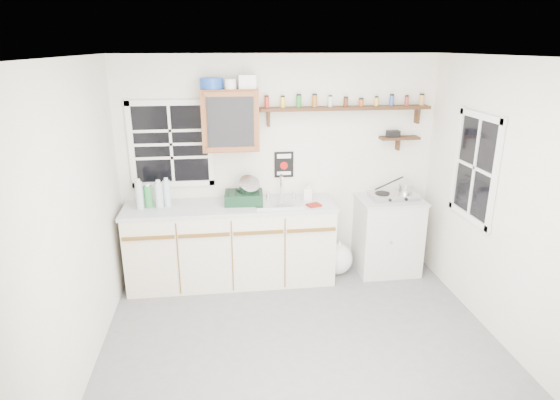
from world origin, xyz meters
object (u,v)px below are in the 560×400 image
(main_cabinet, at_px, (231,243))
(upper_cabinet, at_px, (230,120))
(dish_rack, at_px, (245,194))
(right_cabinet, at_px, (387,235))
(hotplate, at_px, (394,196))
(spice_shelf, at_px, (345,107))

(main_cabinet, relative_size, upper_cabinet, 3.55)
(main_cabinet, height_order, dish_rack, dish_rack)
(right_cabinet, height_order, upper_cabinet, upper_cabinet)
(upper_cabinet, bearing_deg, hotplate, -4.33)
(spice_shelf, xyz_separation_m, hotplate, (0.56, -0.21, -0.98))
(upper_cabinet, height_order, hotplate, upper_cabinet)
(upper_cabinet, distance_m, spice_shelf, 1.27)
(right_cabinet, bearing_deg, hotplate, -34.41)
(main_cabinet, height_order, spice_shelf, spice_shelf)
(right_cabinet, bearing_deg, upper_cabinet, 176.24)
(upper_cabinet, bearing_deg, main_cabinet, -103.68)
(right_cabinet, height_order, dish_rack, dish_rack)
(spice_shelf, bearing_deg, main_cabinet, -170.71)
(right_cabinet, xyz_separation_m, dish_rack, (-1.66, 0.02, 0.56))
(main_cabinet, distance_m, spice_shelf, 1.97)
(right_cabinet, relative_size, hotplate, 1.67)
(spice_shelf, height_order, hotplate, spice_shelf)
(main_cabinet, distance_m, upper_cabinet, 1.37)
(main_cabinet, xyz_separation_m, spice_shelf, (1.30, 0.21, 1.47))
(dish_rack, bearing_deg, hotplate, 2.50)
(spice_shelf, bearing_deg, dish_rack, -171.34)
(spice_shelf, xyz_separation_m, dish_rack, (-1.13, -0.17, -0.91))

